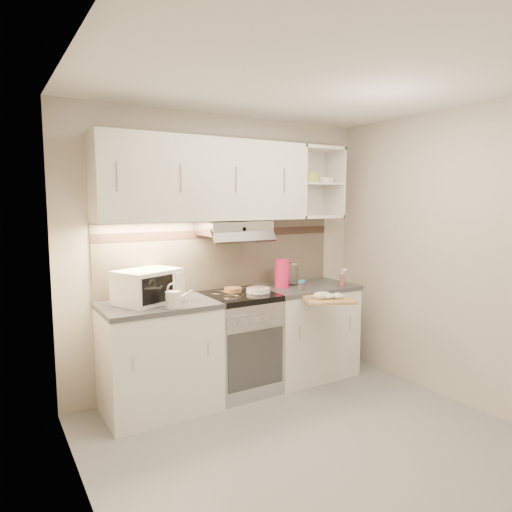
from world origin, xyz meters
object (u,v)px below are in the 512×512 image
Objects in this scene: electric_range at (239,342)px; pink_pitcher at (282,273)px; watering_can at (174,299)px; spray_bottle at (342,279)px; microwave at (148,286)px; plate_stack at (258,290)px; cutting_board at (328,299)px; glass_jar at (292,273)px.

pink_pitcher is at bearing 4.28° from electric_range.
watering_can is 1.72m from spray_bottle.
pink_pitcher is (0.49, 0.04, 0.59)m from electric_range.
spray_bottle is at bearing -12.17° from electric_range.
microwave is (-0.81, 0.06, 0.58)m from electric_range.
watering_can is 1.21m from pink_pitcher.
plate_stack is 0.35m from pink_pitcher.
pink_pitcher is 0.58m from cutting_board.
electric_range is 1.17m from spray_bottle.
plate_stack is 0.96× the size of glass_jar.
glass_jar is at bearing 17.34° from plate_stack.
pink_pitcher reaches higher than electric_range.
microwave is 1.30m from pink_pitcher.
pink_pitcher reaches higher than glass_jar.
microwave is at bearing -178.43° from glass_jar.
watering_can is 0.85× the size of pink_pitcher.
spray_bottle is (0.37, -0.32, -0.04)m from glass_jar.
spray_bottle is at bearing -47.94° from pink_pitcher.
microwave is 2.69× the size of plate_stack.
watering_can is 1.04× the size of glass_jar.
watering_can is at bearing -168.98° from plate_stack.
plate_stack reaches higher than electric_range.
electric_range is 0.50m from plate_stack.
watering_can reaches higher than plate_stack.
pink_pitcher is at bearing 8.33° from watering_can.
electric_range is 0.86m from glass_jar.
pink_pitcher reaches higher than watering_can.
glass_jar reaches higher than spray_bottle.
plate_stack is (0.98, -0.11, -0.11)m from microwave.
cutting_board is at bearing -46.63° from plate_stack.
spray_bottle is at bearing -32.01° from microwave.
cutting_board is at bearing -16.40° from watering_can.
glass_jar is at bearing -1.06° from pink_pitcher.
plate_stack is at bearing -162.66° from glass_jar.
microwave reaches higher than spray_bottle.
glass_jar is at bearing 9.44° from watering_can.
electric_range is 3.31× the size of pink_pitcher.
glass_jar is at bearing 109.67° from cutting_board.
glass_jar is at bearing 8.65° from electric_range.
microwave is 2.59× the size of glass_jar.
spray_bottle is (1.72, -0.00, 0.00)m from watering_can.
pink_pitcher is 0.67× the size of cutting_board.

